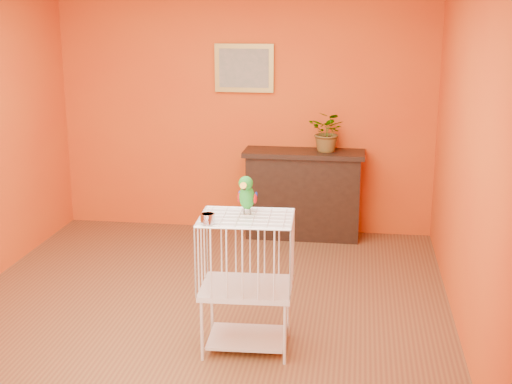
# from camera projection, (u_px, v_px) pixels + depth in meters

# --- Properties ---
(ground) EXTENTS (4.50, 4.50, 0.00)m
(ground) POSITION_uv_depth(u_px,v_px,m) (201.00, 311.00, 5.74)
(ground) COLOR brown
(ground) RESTS_ON ground
(room_shell) EXTENTS (4.50, 4.50, 4.50)m
(room_shell) POSITION_uv_depth(u_px,v_px,m) (197.00, 116.00, 5.33)
(room_shell) COLOR #D55414
(room_shell) RESTS_ON ground
(console_cabinet) EXTENTS (1.25, 0.45, 0.93)m
(console_cabinet) POSITION_uv_depth(u_px,v_px,m) (303.00, 194.00, 7.47)
(console_cabinet) COLOR black
(console_cabinet) RESTS_ON ground
(potted_plant) EXTENTS (0.51, 0.53, 0.32)m
(potted_plant) POSITION_uv_depth(u_px,v_px,m) (328.00, 137.00, 7.26)
(potted_plant) COLOR #26722D
(potted_plant) RESTS_ON console_cabinet
(framed_picture) EXTENTS (0.62, 0.04, 0.50)m
(framed_picture) POSITION_uv_depth(u_px,v_px,m) (244.00, 68.00, 7.41)
(framed_picture) COLOR #A38A3A
(framed_picture) RESTS_ON room_shell
(birdcage) EXTENTS (0.66, 0.52, 0.98)m
(birdcage) POSITION_uv_depth(u_px,v_px,m) (247.00, 281.00, 5.00)
(birdcage) COLOR silver
(birdcage) RESTS_ON ground
(feed_cup) EXTENTS (0.10, 0.10, 0.07)m
(feed_cup) POSITION_uv_depth(u_px,v_px,m) (208.00, 219.00, 4.72)
(feed_cup) COLOR silver
(feed_cup) RESTS_ON birdcage
(parrot) EXTENTS (0.14, 0.25, 0.28)m
(parrot) POSITION_uv_depth(u_px,v_px,m) (247.00, 194.00, 4.91)
(parrot) COLOR #59544C
(parrot) RESTS_ON birdcage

